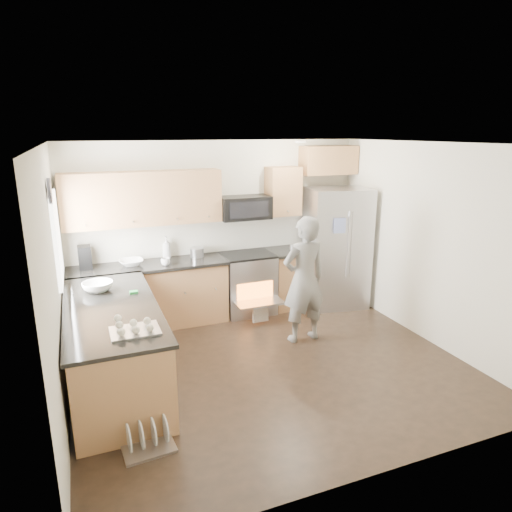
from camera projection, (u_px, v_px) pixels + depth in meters
name	position (u px, v px, depth m)	size (l,w,h in m)	color
ground	(270.00, 365.00, 5.51)	(4.50, 4.50, 0.00)	black
room_shell	(267.00, 229.00, 5.07)	(4.54, 4.04, 2.62)	silver
back_cabinet_run	(186.00, 257.00, 6.61)	(4.45, 0.64, 2.50)	#9D6D3F
peninsula	(114.00, 345.00, 4.99)	(0.96, 2.36, 1.03)	#9D6D3F
stove_range	(247.00, 270.00, 6.97)	(0.76, 0.97, 1.79)	#B7B7BC
refrigerator	(336.00, 248.00, 7.20)	(1.03, 0.87, 1.88)	#B7B7BC
person	(304.00, 280.00, 5.96)	(0.62, 0.41, 1.69)	gray
dish_rack	(148.00, 440.00, 4.05)	(0.47, 0.39, 0.28)	#B7B7BC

